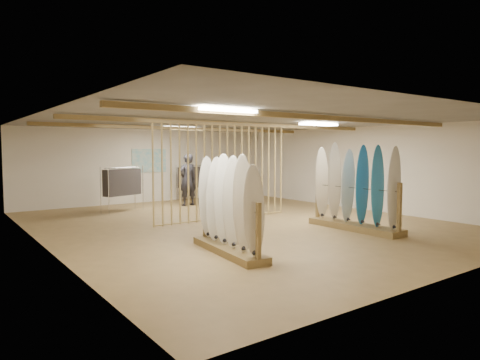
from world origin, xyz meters
TOP-DOWN VIEW (x-y plane):
  - floor at (0.00, 0.00)m, footprint 12.00×12.00m
  - ceiling at (0.00, 0.00)m, footprint 12.00×12.00m
  - wall_back at (0.00, 6.00)m, footprint 12.00×0.00m
  - wall_front at (0.00, -6.00)m, footprint 12.00×0.00m
  - wall_left at (-5.00, 0.00)m, footprint 0.00×12.00m
  - wall_right at (5.00, 0.00)m, footprint 0.00×12.00m
  - ceiling_slats at (0.00, 0.00)m, footprint 9.50×6.12m
  - light_panels at (0.00, 0.00)m, footprint 1.20×0.35m
  - bamboo_partition at (0.00, 0.80)m, footprint 4.45×0.05m
  - poster at (0.00, 5.98)m, footprint 1.40×0.03m
  - rack_left at (-2.18, -2.62)m, footprint 0.79×2.37m
  - rack_right at (1.82, -2.45)m, footprint 0.60×2.64m
  - clothing_rack_a at (-1.83, 3.98)m, footprint 1.34×0.75m
  - clothing_rack_b at (1.61, 5.40)m, footprint 1.33×0.43m
  - shopper_a at (0.65, 4.12)m, footprint 0.79×0.55m
  - shopper_b at (1.60, 3.28)m, footprint 1.07×0.88m

SIDE VIEW (x-z plane):
  - floor at x=0.00m, z-range 0.00..0.00m
  - rack_left at x=-2.18m, z-range -0.30..1.58m
  - rack_right at x=1.82m, z-range -0.34..1.79m
  - clothing_rack_b at x=1.61m, z-range 0.21..1.64m
  - clothing_rack_a at x=-1.83m, z-range 0.22..1.72m
  - shopper_b at x=1.60m, z-range 0.00..2.04m
  - shopper_a at x=0.65m, z-range 0.00..2.13m
  - bamboo_partition at x=0.00m, z-range 0.01..2.79m
  - wall_back at x=0.00m, z-range -4.60..7.40m
  - wall_front at x=0.00m, z-range -4.60..7.40m
  - wall_left at x=-5.00m, z-range -4.60..7.40m
  - wall_right at x=5.00m, z-range -4.60..7.40m
  - poster at x=0.00m, z-range 1.15..2.05m
  - ceiling_slats at x=0.00m, z-range 2.67..2.77m
  - light_panels at x=0.00m, z-range 2.71..2.77m
  - ceiling at x=0.00m, z-range 2.80..2.80m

